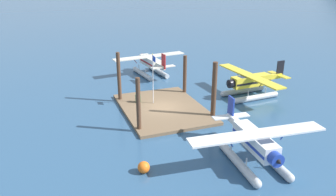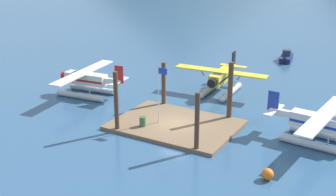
% 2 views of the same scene
% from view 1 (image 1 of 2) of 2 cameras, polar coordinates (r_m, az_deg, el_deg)
% --- Properties ---
extents(ground_plane, '(1200.00, 1200.00, 0.00)m').
position_cam_1_polar(ground_plane, '(34.41, -0.90, -2.07)').
color(ground_plane, '#2D5175').
extents(dock_platform, '(11.15, 8.12, 0.30)m').
position_cam_1_polar(dock_platform, '(34.35, -0.91, -1.84)').
color(dock_platform, brown).
rests_on(dock_platform, ground).
extents(piling_near_left, '(0.41, 0.41, 5.59)m').
position_cam_1_polar(piling_near_left, '(36.11, -8.51, 3.54)').
color(piling_near_left, '#4C3323').
rests_on(piling_near_left, ground).
extents(piling_near_right, '(0.40, 0.40, 5.08)m').
position_cam_1_polar(piling_near_right, '(28.88, -5.16, -1.30)').
color(piling_near_right, '#4C3323').
rests_on(piling_near_right, ground).
extents(piling_far_left, '(0.43, 0.43, 4.66)m').
position_cam_1_polar(piling_far_left, '(38.20, 2.94, 3.97)').
color(piling_far_left, '#4C3323').
rests_on(piling_far_left, ground).
extents(piling_far_right, '(0.48, 0.48, 5.68)m').
position_cam_1_polar(piling_far_right, '(31.79, 8.00, 1.25)').
color(piling_far_right, '#4C3323').
rests_on(piling_far_right, ground).
extents(flagpole, '(0.95, 0.10, 5.44)m').
position_cam_1_polar(flagpole, '(34.18, -2.58, 4.38)').
color(flagpole, silver).
rests_on(flagpole, dock_platform).
extents(fuel_drum, '(0.62, 0.62, 0.88)m').
position_cam_1_polar(fuel_drum, '(35.58, -5.23, -0.08)').
color(fuel_drum, '#33663D').
rests_on(fuel_drum, dock_platform).
extents(mooring_buoy, '(0.87, 0.87, 0.87)m').
position_cam_1_polar(mooring_buoy, '(23.94, -4.25, -11.92)').
color(mooring_buoy, orange).
rests_on(mooring_buoy, ground).
extents(seaplane_yellow_bow_centre, '(10.46, 7.98, 3.84)m').
position_cam_1_polar(seaplane_yellow_bow_centre, '(38.74, 14.12, 2.43)').
color(seaplane_yellow_bow_centre, '#B7BABF').
rests_on(seaplane_yellow_bow_centre, ground).
extents(seaplane_cream_port_fwd, '(7.95, 10.49, 3.84)m').
position_cam_1_polar(seaplane_cream_port_fwd, '(46.16, -3.11, 5.95)').
color(seaplane_cream_port_fwd, '#B7BABF').
rests_on(seaplane_cream_port_fwd, ground).
extents(seaplane_white_stbd_fwd, '(7.96, 10.48, 3.84)m').
position_cam_1_polar(seaplane_white_stbd_fwd, '(25.13, 14.85, -7.92)').
color(seaplane_white_stbd_fwd, '#B7BABF').
rests_on(seaplane_white_stbd_fwd, ground).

